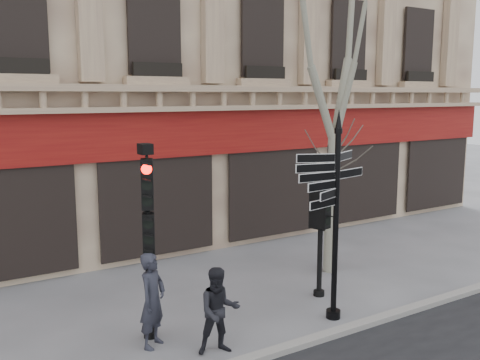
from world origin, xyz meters
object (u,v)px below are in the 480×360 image
(traffic_signal_secondary, at_px, (321,219))
(pedestrian_a, at_px, (153,300))
(plane_tree, at_px, (337,32))
(pedestrian_b, at_px, (219,311))
(fingerpost, at_px, (337,180))
(traffic_signal_main, at_px, (147,218))

(traffic_signal_secondary, bearing_deg, pedestrian_a, 170.59)
(plane_tree, bearing_deg, pedestrian_b, -153.73)
(fingerpost, distance_m, plane_tree, 4.49)
(traffic_signal_main, relative_size, traffic_signal_secondary, 1.42)
(plane_tree, relative_size, pedestrian_b, 5.51)
(fingerpost, bearing_deg, traffic_signal_secondary, 61.61)
(fingerpost, height_order, pedestrian_a, fingerpost)
(traffic_signal_secondary, bearing_deg, fingerpost, -130.18)
(fingerpost, bearing_deg, plane_tree, 47.99)
(pedestrian_a, bearing_deg, plane_tree, -22.70)
(traffic_signal_main, xyz_separation_m, pedestrian_b, (0.83, -1.25, -1.59))
(pedestrian_b, bearing_deg, fingerpost, 17.82)
(traffic_signal_secondary, bearing_deg, plane_tree, 27.01)
(pedestrian_b, bearing_deg, traffic_signal_main, 140.40)
(traffic_signal_main, distance_m, plane_tree, 6.91)
(traffic_signal_main, relative_size, plane_tree, 0.43)
(traffic_signal_main, bearing_deg, traffic_signal_secondary, 23.18)
(traffic_signal_secondary, relative_size, plane_tree, 0.30)
(fingerpost, height_order, plane_tree, plane_tree)
(fingerpost, xyz_separation_m, plane_tree, (2.00, 2.34, 3.27))
(traffic_signal_main, bearing_deg, plane_tree, 35.57)
(fingerpost, relative_size, traffic_signal_secondary, 1.65)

